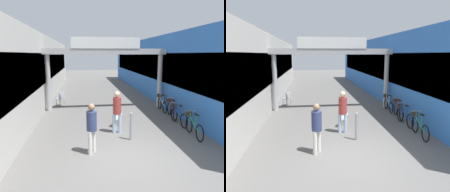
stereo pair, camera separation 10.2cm
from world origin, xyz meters
TOP-DOWN VIEW (x-y plane):
  - ground_plane at (0.00, 0.00)m, footprint 80.00×80.00m
  - storefront_left at (-5.09, 11.00)m, footprint 3.00×26.00m
  - storefront_right at (5.09, 11.00)m, footprint 3.00×26.00m
  - arcade_sign_gateway at (0.00, 6.55)m, footprint 7.40×0.47m
  - pedestrian_with_dog at (0.01, 2.39)m, footprint 0.40×0.39m
  - pedestrian_companion at (-1.13, 0.58)m, footprint 0.47×0.47m
  - dog_on_leash at (0.19, 3.32)m, footprint 0.66×0.75m
  - bicycle_green_nearest at (3.01, 1.62)m, footprint 0.46×1.69m
  - bicycle_blue_second at (3.06, 3.15)m, footprint 0.46×1.69m
  - bicycle_red_third at (3.25, 4.36)m, footprint 0.46×1.69m
  - bicycle_silver_farthest at (3.20, 5.69)m, footprint 0.46×1.69m
  - bollard_post_metal at (0.41, 1.54)m, footprint 0.10×0.10m
  - cafe_chair_aluminium_nearer at (-2.79, 7.68)m, footprint 0.57×0.57m

SIDE VIEW (x-z plane):
  - ground_plane at x=0.00m, z-range 0.00..0.00m
  - dog_on_leash at x=0.19m, z-range 0.07..0.62m
  - bicycle_green_nearest at x=3.01m, z-range -0.05..0.93m
  - bicycle_blue_second at x=3.06m, z-range -0.05..0.93m
  - bicycle_red_third at x=3.25m, z-range -0.05..0.93m
  - bicycle_silver_farthest at x=3.20m, z-range -0.05..0.93m
  - cafe_chair_aluminium_nearer at x=-2.79m, z-range 0.10..0.99m
  - bollard_post_metal at x=0.41m, z-range 0.01..1.11m
  - pedestrian_companion at x=-1.13m, z-range 0.12..1.83m
  - pedestrian_with_dog at x=0.01m, z-range 0.14..1.92m
  - storefront_left at x=-5.09m, z-range 0.00..4.46m
  - storefront_right at x=5.09m, z-range 0.00..4.46m
  - arcade_sign_gateway at x=0.00m, z-range 0.88..5.12m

